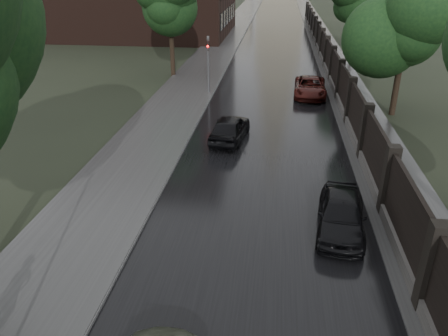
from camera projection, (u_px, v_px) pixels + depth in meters
fence_right at (329, 63)px, 35.60m from camera, size 0.45×75.72×2.70m
tree_left_far at (170, 8)px, 33.36m from camera, size 4.25×4.25×7.39m
tree_right_b at (406, 31)px, 24.61m from camera, size 4.08×4.08×7.01m
tree_right_c at (357, 3)px, 40.75m from camera, size 4.08×4.08×7.01m
traffic_light at (208, 60)px, 29.68m from camera, size 0.16×0.32×4.00m
hatchback_left at (230, 128)px, 22.63m from camera, size 2.05×4.12×1.35m
car_right_near at (341, 214)px, 14.95m from camera, size 2.01×4.08×1.34m
car_right_far at (310, 87)px, 30.09m from camera, size 2.32×4.68×1.28m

